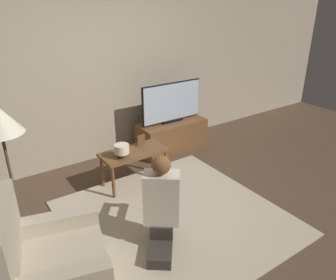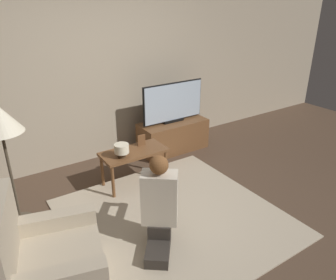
# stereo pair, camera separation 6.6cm
# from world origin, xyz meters

# --- Properties ---
(ground_plane) EXTENTS (10.00, 10.00, 0.00)m
(ground_plane) POSITION_xyz_m (0.00, 0.00, 0.00)
(ground_plane) COLOR brown
(wall_back) EXTENTS (10.00, 0.06, 2.60)m
(wall_back) POSITION_xyz_m (0.00, 1.93, 1.30)
(wall_back) COLOR tan
(wall_back) RESTS_ON ground_plane
(rug) EXTENTS (2.23, 2.23, 0.02)m
(rug) POSITION_xyz_m (0.00, 0.00, 0.01)
(rug) COLOR #BCAD93
(rug) RESTS_ON ground_plane
(tv_stand) EXTENTS (1.08, 0.47, 0.48)m
(tv_stand) POSITION_xyz_m (1.00, 1.49, 0.24)
(tv_stand) COLOR brown
(tv_stand) RESTS_ON ground_plane
(tv) EXTENTS (1.05, 0.08, 0.62)m
(tv) POSITION_xyz_m (1.00, 1.50, 0.79)
(tv) COLOR black
(tv) RESTS_ON tv_stand
(coffee_table) EXTENTS (0.84, 0.41, 0.48)m
(coffee_table) POSITION_xyz_m (-0.01, 0.90, 0.41)
(coffee_table) COLOR brown
(coffee_table) RESTS_ON ground_plane
(floor_lamp) EXTENTS (0.44, 0.44, 1.36)m
(floor_lamp) POSITION_xyz_m (-1.44, 0.88, 1.16)
(floor_lamp) COLOR #4C4233
(floor_lamp) RESTS_ON ground_plane
(armchair) EXTENTS (0.98, 1.00, 0.94)m
(armchair) POSITION_xyz_m (-1.43, -0.29, 0.30)
(armchair) COLOR #B7A88E
(armchair) RESTS_ON ground_plane
(person_kneeling) EXTENTS (0.68, 0.78, 0.97)m
(person_kneeling) POSITION_xyz_m (-0.35, -0.25, 0.48)
(person_kneeling) COLOR #332D28
(person_kneeling) RESTS_ON rug
(picture_frame) EXTENTS (0.11, 0.01, 0.15)m
(picture_frame) POSITION_xyz_m (0.16, 0.99, 0.55)
(picture_frame) COLOR brown
(picture_frame) RESTS_ON coffee_table
(table_lamp) EXTENTS (0.18, 0.18, 0.17)m
(table_lamp) POSITION_xyz_m (-0.21, 0.83, 0.58)
(table_lamp) COLOR #4C3823
(table_lamp) RESTS_ON coffee_table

